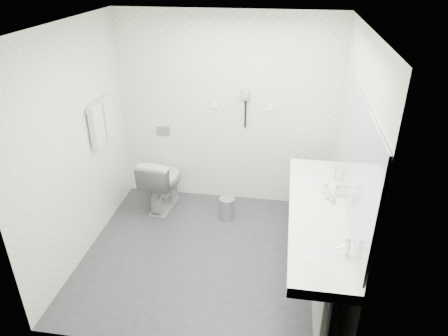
# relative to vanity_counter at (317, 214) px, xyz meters

# --- Properties ---
(floor) EXTENTS (2.80, 2.80, 0.00)m
(floor) POSITION_rel_vanity_counter_xyz_m (-1.12, 0.20, -0.80)
(floor) COLOR #2D2E33
(floor) RESTS_ON ground
(ceiling) EXTENTS (2.80, 2.80, 0.00)m
(ceiling) POSITION_rel_vanity_counter_xyz_m (-1.12, 0.20, 1.70)
(ceiling) COLOR white
(ceiling) RESTS_ON wall_back
(wall_back) EXTENTS (2.80, 0.00, 2.80)m
(wall_back) POSITION_rel_vanity_counter_xyz_m (-1.12, 1.50, 0.45)
(wall_back) COLOR white
(wall_back) RESTS_ON floor
(wall_front) EXTENTS (2.80, 0.00, 2.80)m
(wall_front) POSITION_rel_vanity_counter_xyz_m (-1.12, -1.10, 0.45)
(wall_front) COLOR white
(wall_front) RESTS_ON floor
(wall_left) EXTENTS (0.00, 2.60, 2.60)m
(wall_left) POSITION_rel_vanity_counter_xyz_m (-2.52, 0.20, 0.45)
(wall_left) COLOR white
(wall_left) RESTS_ON floor
(wall_right) EXTENTS (0.00, 2.60, 2.60)m
(wall_right) POSITION_rel_vanity_counter_xyz_m (0.27, 0.20, 0.45)
(wall_right) COLOR white
(wall_right) RESTS_ON floor
(vanity_counter) EXTENTS (0.55, 2.20, 0.10)m
(vanity_counter) POSITION_rel_vanity_counter_xyz_m (0.00, 0.00, 0.00)
(vanity_counter) COLOR white
(vanity_counter) RESTS_ON floor
(vanity_panel) EXTENTS (0.03, 2.15, 0.75)m
(vanity_panel) POSITION_rel_vanity_counter_xyz_m (0.02, 0.00, -0.42)
(vanity_panel) COLOR gray
(vanity_panel) RESTS_ON floor
(vanity_post_near) EXTENTS (0.06, 0.06, 0.75)m
(vanity_post_near) POSITION_rel_vanity_counter_xyz_m (0.05, -1.04, -0.42)
(vanity_post_near) COLOR silver
(vanity_post_near) RESTS_ON floor
(vanity_post_far) EXTENTS (0.06, 0.06, 0.75)m
(vanity_post_far) POSITION_rel_vanity_counter_xyz_m (0.05, 1.04, -0.42)
(vanity_post_far) COLOR silver
(vanity_post_far) RESTS_ON floor
(mirror) EXTENTS (0.02, 2.20, 1.05)m
(mirror) POSITION_rel_vanity_counter_xyz_m (0.26, 0.00, 0.65)
(mirror) COLOR #B2BCC6
(mirror) RESTS_ON wall_right
(basin_near) EXTENTS (0.40, 0.31, 0.05)m
(basin_near) POSITION_rel_vanity_counter_xyz_m (0.00, -0.65, 0.04)
(basin_near) COLOR white
(basin_near) RESTS_ON vanity_counter
(basin_far) EXTENTS (0.40, 0.31, 0.05)m
(basin_far) POSITION_rel_vanity_counter_xyz_m (0.00, 0.65, 0.04)
(basin_far) COLOR white
(basin_far) RESTS_ON vanity_counter
(faucet_near) EXTENTS (0.04, 0.04, 0.15)m
(faucet_near) POSITION_rel_vanity_counter_xyz_m (0.19, -0.65, 0.12)
(faucet_near) COLOR silver
(faucet_near) RESTS_ON vanity_counter
(faucet_far) EXTENTS (0.04, 0.04, 0.15)m
(faucet_far) POSITION_rel_vanity_counter_xyz_m (0.19, 0.65, 0.12)
(faucet_far) COLOR silver
(faucet_far) RESTS_ON vanity_counter
(soap_bottle_a) EXTENTS (0.06, 0.06, 0.10)m
(soap_bottle_a) POSITION_rel_vanity_counter_xyz_m (0.14, 0.15, 0.10)
(soap_bottle_a) COLOR white
(soap_bottle_a) RESTS_ON vanity_counter
(soap_bottle_b) EXTENTS (0.11, 0.11, 0.10)m
(soap_bottle_b) POSITION_rel_vanity_counter_xyz_m (0.11, 0.22, 0.10)
(soap_bottle_b) COLOR white
(soap_bottle_b) RESTS_ON vanity_counter
(glass_left) EXTENTS (0.06, 0.06, 0.10)m
(glass_left) POSITION_rel_vanity_counter_xyz_m (0.08, 0.32, 0.10)
(glass_left) COLOR silver
(glass_left) RESTS_ON vanity_counter
(glass_right) EXTENTS (0.07, 0.07, 0.11)m
(glass_right) POSITION_rel_vanity_counter_xyz_m (0.21, 0.31, 0.10)
(glass_right) COLOR silver
(glass_right) RESTS_ON vanity_counter
(toilet) EXTENTS (0.50, 0.78, 0.75)m
(toilet) POSITION_rel_vanity_counter_xyz_m (-1.92, 1.12, -0.42)
(toilet) COLOR white
(toilet) RESTS_ON floor
(flush_plate) EXTENTS (0.18, 0.02, 0.12)m
(flush_plate) POSITION_rel_vanity_counter_xyz_m (-1.98, 1.49, 0.15)
(flush_plate) COLOR #B2B5BA
(flush_plate) RESTS_ON wall_back
(pedal_bin) EXTENTS (0.21, 0.21, 0.28)m
(pedal_bin) POSITION_rel_vanity_counter_xyz_m (-1.03, 0.97, -0.66)
(pedal_bin) COLOR #B2B5BA
(pedal_bin) RESTS_ON floor
(bin_lid) EXTENTS (0.20, 0.20, 0.02)m
(bin_lid) POSITION_rel_vanity_counter_xyz_m (-1.03, 0.97, -0.51)
(bin_lid) COLOR #B2B5BA
(bin_lid) RESTS_ON pedal_bin
(towel_rail) EXTENTS (0.02, 0.62, 0.02)m
(towel_rail) POSITION_rel_vanity_counter_xyz_m (-2.47, 0.75, 0.75)
(towel_rail) COLOR silver
(towel_rail) RESTS_ON wall_left
(towel_near) EXTENTS (0.07, 0.24, 0.48)m
(towel_near) POSITION_rel_vanity_counter_xyz_m (-2.46, 0.61, 0.53)
(towel_near) COLOR silver
(towel_near) RESTS_ON towel_rail
(towel_far) EXTENTS (0.07, 0.24, 0.48)m
(towel_far) POSITION_rel_vanity_counter_xyz_m (-2.46, 0.89, 0.53)
(towel_far) COLOR silver
(towel_far) RESTS_ON towel_rail
(dryer_cradle) EXTENTS (0.10, 0.04, 0.14)m
(dryer_cradle) POSITION_rel_vanity_counter_xyz_m (-0.88, 1.47, 0.70)
(dryer_cradle) COLOR #9B9BA0
(dryer_cradle) RESTS_ON wall_back
(dryer_barrel) EXTENTS (0.08, 0.14, 0.08)m
(dryer_barrel) POSITION_rel_vanity_counter_xyz_m (-0.88, 1.40, 0.73)
(dryer_barrel) COLOR #9B9BA0
(dryer_barrel) RESTS_ON dryer_cradle
(dryer_cord) EXTENTS (0.02, 0.02, 0.35)m
(dryer_cord) POSITION_rel_vanity_counter_xyz_m (-0.88, 1.46, 0.45)
(dryer_cord) COLOR black
(dryer_cord) RESTS_ON dryer_cradle
(switch_plate_a) EXTENTS (0.09, 0.02, 0.09)m
(switch_plate_a) POSITION_rel_vanity_counter_xyz_m (-1.27, 1.49, 0.55)
(switch_plate_a) COLOR white
(switch_plate_a) RESTS_ON wall_back
(switch_plate_b) EXTENTS (0.09, 0.02, 0.09)m
(switch_plate_b) POSITION_rel_vanity_counter_xyz_m (-0.57, 1.49, 0.55)
(switch_plate_b) COLOR white
(switch_plate_b) RESTS_ON wall_back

